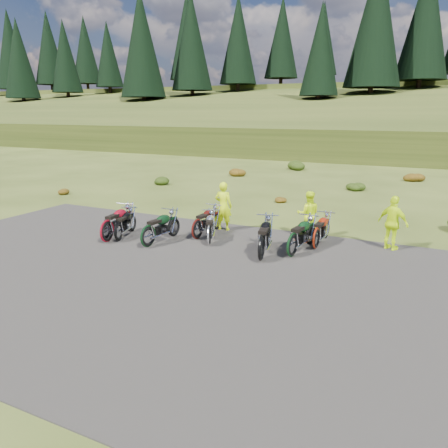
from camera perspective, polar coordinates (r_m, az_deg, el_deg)
The scene contains 39 objects.
ground at distance 14.46m, azimuth -3.28°, elevation -4.01°, with size 300.00×300.00×0.00m, color #344216.
gravel_pad at distance 12.86m, azimuth -7.66°, elevation -6.54°, with size 20.00×12.00×0.04m, color black.
hill_slope at distance 62.47m, azimuth 20.01°, elevation 9.52°, with size 300.00×46.00×3.00m, color #2C3812, non-canonical shape.
hill_plateau at distance 122.21m, azimuth 23.28°, elevation 11.30°, with size 300.00×90.00×9.17m, color #2C3812.
conifer_5 at distance 144.07m, azimuth -26.55°, elevation 18.56°, with size 6.16×6.16×16.00m.
conifer_8 at distance 122.06m, azimuth -26.12°, elevation 19.79°, with size 7.92×7.92×20.00m.
conifer_9 at distance 121.61m, azimuth -21.93°, elevation 20.55°, with size 7.48×7.48×19.00m.
conifer_10 at distance 121.66m, azimuth -17.67°, elevation 20.85°, with size 7.04×7.04×18.00m.
conifer_11 at distance 99.60m, azimuth -25.18°, elevation 19.00°, with size 6.60×6.60×17.00m.
conifer_12 at distance 99.32m, azimuth -20.07°, elevation 19.89°, with size 6.16×6.16×16.00m.
conifer_13 at distance 99.77m, azimuth -14.91°, elevation 20.63°, with size 5.72×5.72×15.00m.
conifer_14 at distance 100.94m, azimuth -9.79°, elevation 21.21°, with size 5.28×5.28×14.00m.
conifer_15 at distance 103.20m, azimuth -4.83°, elevation 23.24°, with size 7.92×7.92×20.00m.
conifer_16 at distance 78.52m, azimuth -10.73°, elevation 22.19°, with size 7.48×7.48×19.00m.
conifer_17 at distance 80.37m, azimuth -4.27°, elevation 22.71°, with size 7.04×7.04×18.00m.
conifer_18 at distance 83.06m, azimuth 1.87°, elevation 22.96°, with size 6.60×6.60×17.00m.
conifer_19 at distance 86.50m, azimuth 7.59°, elevation 22.98°, with size 6.16×6.16×16.00m.
conifer_20 at distance 90.55m, azimuth 12.81°, elevation 22.56°, with size 5.72×5.72×15.00m.
conifer_21 at distance 64.39m, azimuth 12.51°, elevation 21.39°, with size 5.28×5.28×14.00m.
conifer_22 at distance 69.70m, azimuth 19.25°, elevation 23.92°, with size 7.92×7.92×20.00m.
conifer_23 at distance 75.14m, azimuth 24.86°, elevation 23.22°, with size 7.48×7.48×19.00m.
shrub_0 at distance 26.30m, azimuth -20.03°, elevation 4.14°, with size 0.77×0.77×0.45m, color #5B2E0B.
shrub_1 at distance 28.44m, azimuth -8.24°, elevation 5.76°, with size 1.03×1.03×0.61m, color black.
shrub_2 at distance 31.61m, azimuth 1.59°, elevation 6.93°, with size 1.30×1.30×0.77m, color #5B2E0B.
shrub_3 at distance 35.53m, azimuth 9.48°, elevation 7.71°, with size 1.56×1.56×0.92m, color black.
shrub_4 at distance 22.73m, azimuth 7.20°, elevation 3.38°, with size 0.77×0.77×0.45m, color #5B2E0B.
shrub_5 at distance 27.11m, azimuth 16.72°, elevation 4.86°, with size 1.03×1.03×0.61m, color black.
shrub_6 at distance 32.04m, azimuth 23.48°, elevation 5.83°, with size 1.30×1.30×0.77m, color #5B2E0B.
motorcycle_0 at distance 16.30m, azimuth -13.54°, elevation -2.23°, with size 1.98×0.66×1.04m, color black, non-canonical shape.
motorcycle_1 at distance 16.27m, azimuth -14.95°, elevation -2.36°, with size 2.28×0.76×1.19m, color maroon, non-canonical shape.
motorcycle_2 at distance 15.39m, azimuth -9.83°, elevation -3.04°, with size 2.18×0.73×1.14m, color black, non-canonical shape.
motorcycle_3 at distance 15.39m, azimuth -1.99°, elevation -2.82°, with size 1.99×0.66×1.04m, color silver, non-canonical shape.
motorcycle_4 at distance 16.11m, azimuth -3.48°, elevation -2.04°, with size 2.12×0.71×1.11m, color #46100B, non-canonical shape.
motorcycle_5 at distance 13.86m, azimuth 4.84°, elevation -4.87°, with size 2.33×0.78×1.22m, color black, non-canonical shape.
motorcycle_6 at distance 15.32m, azimuth 11.87°, elevation -3.23°, with size 2.06×0.69×1.08m, color maroon, non-canonical shape.
motorcycle_7 at distance 14.33m, azimuth 8.86°, elevation -4.33°, with size 2.25×0.75×1.18m, color black, non-canonical shape.
person_middle at distance 17.09m, azimuth -0.08°, elevation 2.27°, with size 0.70×0.46×1.91m, color #C0E00B.
person_right_a at distance 16.45m, azimuth 10.94°, elevation 1.17°, with size 0.84×0.65×1.72m, color #C0E00B.
person_right_b at distance 15.69m, azimuth 21.19°, elevation 0.02°, with size 1.08×0.45×1.85m, color #C0E00B.
Camera 1 is at (6.73, -11.93, 4.61)m, focal length 35.00 mm.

